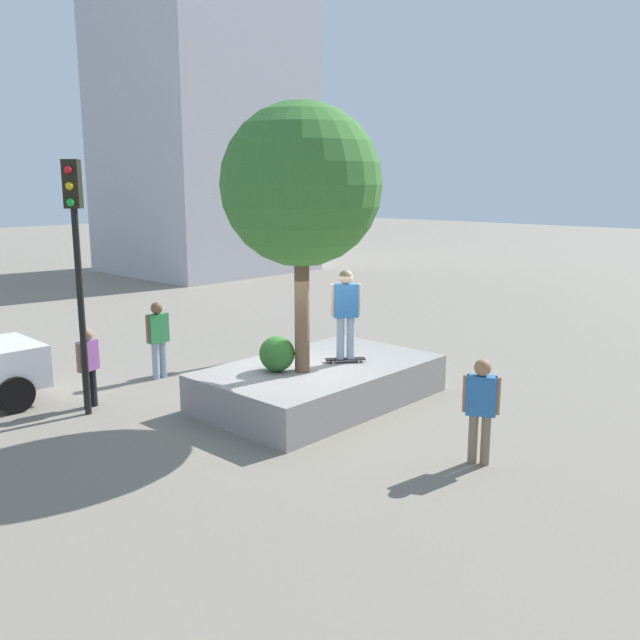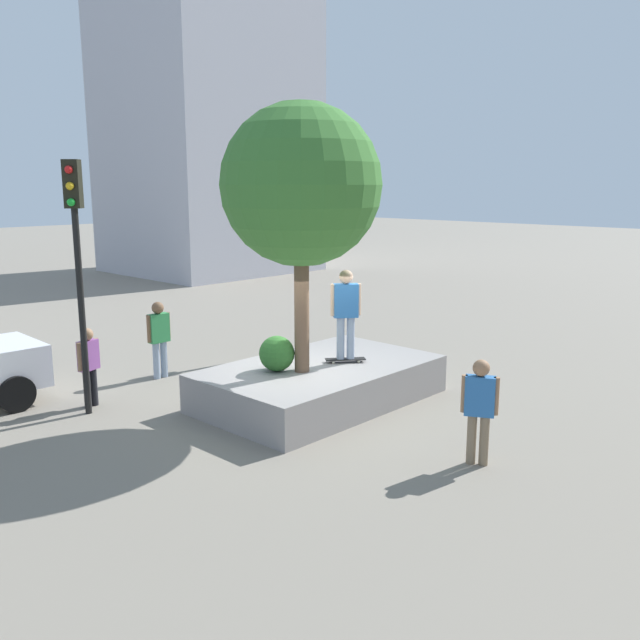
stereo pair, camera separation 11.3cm
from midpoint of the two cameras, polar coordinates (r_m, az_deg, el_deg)
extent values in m
plane|color=gray|center=(13.26, -1.50, -7.30)|extent=(120.00, 120.00, 0.00)
cube|color=gray|center=(13.44, 0.24, -5.35)|extent=(4.67, 2.85, 0.76)
cylinder|color=brown|center=(12.57, -1.30, 1.52)|extent=(0.28, 0.28, 2.67)
sphere|color=#3D7A33|center=(12.39, -1.35, 11.35)|extent=(2.95, 2.95, 2.95)
sphere|color=#2D6628|center=(12.84, -3.42, -2.84)|extent=(0.68, 0.68, 0.68)
cube|color=black|center=(13.51, 2.40, -3.32)|extent=(0.75, 0.67, 0.02)
sphere|color=beige|center=(13.64, 3.40, -3.34)|extent=(0.06, 0.06, 0.06)
sphere|color=beige|center=(13.48, 3.53, -3.52)|extent=(0.06, 0.06, 0.06)
sphere|color=beige|center=(13.56, 1.27, -3.42)|extent=(0.06, 0.06, 0.06)
sphere|color=beige|center=(13.40, 1.38, -3.60)|extent=(0.06, 0.06, 0.06)
cylinder|color=#8C9EB7|center=(13.39, 1.99, -1.55)|extent=(0.15, 0.15, 0.85)
cylinder|color=#8C9EB7|center=(13.42, 2.84, -1.52)|extent=(0.15, 0.15, 0.85)
cube|color=#2D6BB2|center=(13.25, 2.44, 1.65)|extent=(0.50, 0.46, 0.66)
cylinder|color=#D8AD8C|center=(13.21, 1.37, 1.71)|extent=(0.10, 0.10, 0.63)
cylinder|color=#D8AD8C|center=(13.29, 3.51, 1.75)|extent=(0.10, 0.10, 0.63)
sphere|color=#D8AD8C|center=(13.18, 2.46, 3.66)|extent=(0.28, 0.28, 0.28)
cylinder|color=black|center=(14.06, -24.09, -5.72)|extent=(0.71, 0.23, 0.70)
cylinder|color=black|center=(17.32, -1.02, 2.94)|extent=(0.12, 0.12, 3.40)
cube|color=black|center=(17.14, -1.04, 9.99)|extent=(0.25, 0.29, 0.85)
sphere|color=red|center=(17.24, -0.70, 10.81)|extent=(0.14, 0.14, 0.14)
sphere|color=gold|center=(17.25, -0.70, 9.88)|extent=(0.14, 0.14, 0.14)
sphere|color=green|center=(17.26, -0.69, 8.95)|extent=(0.14, 0.14, 0.14)
cylinder|color=black|center=(13.11, -19.24, 0.50)|extent=(0.12, 0.12, 3.83)
cube|color=black|center=(12.90, -19.94, 10.76)|extent=(0.37, 0.37, 0.85)
sphere|color=red|center=(12.76, -20.23, 11.84)|extent=(0.14, 0.14, 0.14)
sphere|color=gold|center=(12.76, -20.15, 10.58)|extent=(0.14, 0.14, 0.14)
sphere|color=green|center=(12.76, -20.06, 9.33)|extent=(0.14, 0.14, 0.14)
cylinder|color=#8C9EB7|center=(15.40, -13.45, -3.37)|extent=(0.15, 0.15, 0.82)
cylinder|color=#8C9EB7|center=(15.50, -12.85, -3.24)|extent=(0.15, 0.15, 0.82)
cube|color=#338C4C|center=(15.28, -13.27, -0.66)|extent=(0.46, 0.20, 0.64)
cylinder|color=brown|center=(15.15, -14.04, -0.73)|extent=(0.10, 0.10, 0.60)
cylinder|color=brown|center=(15.41, -12.52, -0.46)|extent=(0.10, 0.10, 0.60)
sphere|color=brown|center=(15.20, -13.35, 1.01)|extent=(0.27, 0.27, 0.27)
cylinder|color=#847056|center=(10.82, 12.97, -9.79)|extent=(0.14, 0.14, 0.79)
cylinder|color=#847056|center=(10.81, 13.99, -9.85)|extent=(0.14, 0.14, 0.79)
cube|color=#2D6BB2|center=(10.58, 13.66, -6.25)|extent=(0.37, 0.48, 0.62)
cylinder|color=#9E7251|center=(10.59, 12.39, -6.09)|extent=(0.10, 0.10, 0.58)
cylinder|color=#9E7251|center=(10.57, 14.94, -6.24)|extent=(0.10, 0.10, 0.58)
sphere|color=#9E7251|center=(10.46, 13.77, -3.96)|extent=(0.26, 0.26, 0.26)
cylinder|color=black|center=(13.91, -18.34, -5.39)|extent=(0.14, 0.14, 0.74)
cylinder|color=black|center=(13.79, -18.85, -5.57)|extent=(0.14, 0.14, 0.74)
cube|color=#8C4C99|center=(13.68, -18.77, -2.83)|extent=(0.45, 0.29, 0.58)
cylinder|color=#9E7251|center=(13.83, -18.14, -2.58)|extent=(0.09, 0.09, 0.55)
cylinder|color=#9E7251|center=(13.53, -19.42, -2.96)|extent=(0.09, 0.09, 0.55)
sphere|color=#9E7251|center=(13.59, -18.88, -1.16)|extent=(0.24, 0.24, 0.24)
cube|color=#B2B2BC|center=(34.69, -9.56, 20.56)|extent=(8.31, 7.97, 19.70)
camera|label=1|loc=(0.06, -89.75, 0.05)|focal=37.87mm
camera|label=2|loc=(0.06, 90.25, -0.05)|focal=37.87mm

